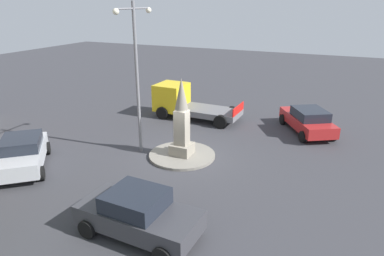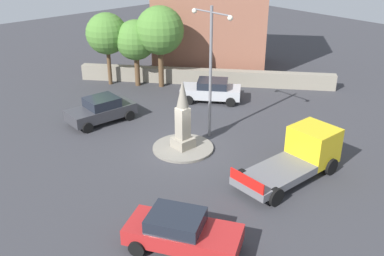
# 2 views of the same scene
# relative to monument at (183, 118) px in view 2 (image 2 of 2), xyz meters

# --- Properties ---
(ground_plane) EXTENTS (80.00, 80.00, 0.00)m
(ground_plane) POSITION_rel_monument_xyz_m (0.00, 0.00, -1.85)
(ground_plane) COLOR #38383D
(traffic_island) EXTENTS (3.34, 3.34, 0.13)m
(traffic_island) POSITION_rel_monument_xyz_m (0.00, 0.00, -1.78)
(traffic_island) COLOR gray
(traffic_island) RESTS_ON ground
(monument) EXTENTS (1.01, 1.01, 3.88)m
(monument) POSITION_rel_monument_xyz_m (0.00, 0.00, 0.00)
(monument) COLOR gray
(monument) RESTS_ON traffic_island
(streetlamp) EXTENTS (2.94, 0.28, 7.40)m
(streetlamp) POSITION_rel_monument_xyz_m (0.27, -2.25, 2.65)
(streetlamp) COLOR slate
(streetlamp) RESTS_ON ground
(car_red_parked_left) EXTENTS (4.62, 3.76, 1.49)m
(car_red_parked_left) POSITION_rel_monument_xyz_m (-6.11, 5.31, -1.08)
(car_red_parked_left) COLOR #B22323
(car_red_parked_left) RESTS_ON ground
(car_dark_grey_approaching) EXTENTS (2.20, 4.19, 1.57)m
(car_dark_grey_approaching) POSITION_rel_monument_xyz_m (6.14, 1.36, -1.05)
(car_dark_grey_approaching) COLOR #38383D
(car_dark_grey_approaching) RESTS_ON ground
(car_silver_passing) EXTENTS (4.26, 4.02, 1.51)m
(car_silver_passing) POSITION_rel_monument_xyz_m (4.20, -6.16, -1.06)
(car_silver_passing) COLOR #B7BABF
(car_silver_passing) RESTS_ON ground
(truck_yellow_far_side) EXTENTS (2.49, 5.77, 2.17)m
(truck_yellow_far_side) POSITION_rel_monument_xyz_m (-5.76, -2.59, -0.81)
(truck_yellow_far_side) COLOR yellow
(truck_yellow_far_side) RESTS_ON ground
(stone_boundary_wall) EXTENTS (15.23, 13.13, 1.16)m
(stone_boundary_wall) POSITION_rel_monument_xyz_m (7.06, -8.29, -1.27)
(stone_boundary_wall) COLOR gray
(stone_boundary_wall) RESTS_ON ground
(corner_building) EXTENTS (11.23, 10.99, 8.93)m
(corner_building) POSITION_rel_monument_xyz_m (10.24, -12.01, 2.62)
(corner_building) COLOR #935B47
(corner_building) RESTS_ON ground
(tree_near_wall) EXTENTS (2.95, 2.95, 4.96)m
(tree_near_wall) POSITION_rel_monument_xyz_m (10.25, -4.25, 1.61)
(tree_near_wall) COLOR brown
(tree_near_wall) RESTS_ON ground
(tree_mid_cluster) EXTENTS (3.05, 3.05, 5.42)m
(tree_mid_cluster) POSITION_rel_monument_xyz_m (11.90, -2.85, 2.03)
(tree_mid_cluster) COLOR brown
(tree_mid_cluster) RESTS_ON ground
(tree_far_corner) EXTENTS (3.49, 3.49, 6.00)m
(tree_far_corner) POSITION_rel_monument_xyz_m (8.86, -5.44, 2.38)
(tree_far_corner) COLOR brown
(tree_far_corner) RESTS_ON ground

